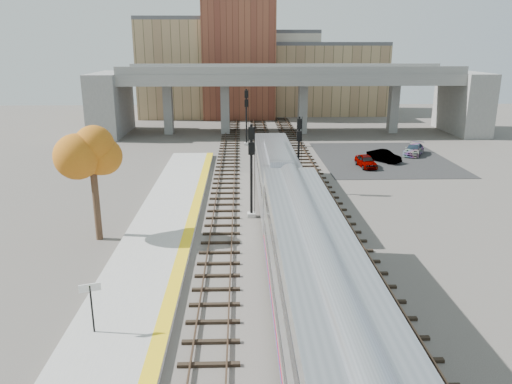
# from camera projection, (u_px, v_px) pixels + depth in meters

# --- Properties ---
(ground) EXTENTS (160.00, 160.00, 0.00)m
(ground) POSITION_uv_depth(u_px,v_px,m) (274.00, 269.00, 28.39)
(ground) COLOR #47423D
(ground) RESTS_ON ground
(platform) EXTENTS (4.50, 60.00, 0.35)m
(platform) POSITION_uv_depth(u_px,v_px,m) (146.00, 267.00, 28.12)
(platform) COLOR #9E9E99
(platform) RESTS_ON ground
(yellow_strip) EXTENTS (0.70, 60.00, 0.01)m
(yellow_strip) POSITION_uv_depth(u_px,v_px,m) (180.00, 264.00, 28.13)
(yellow_strip) COLOR yellow
(yellow_strip) RESTS_ON platform
(tracks) EXTENTS (10.70, 95.00, 0.25)m
(tracks) POSITION_uv_depth(u_px,v_px,m) (275.00, 201.00, 40.37)
(tracks) COLOR black
(tracks) RESTS_ON ground
(overpass) EXTENTS (54.00, 12.00, 9.50)m
(overpass) POSITION_uv_depth(u_px,v_px,m) (288.00, 92.00, 69.99)
(overpass) COLOR slate
(overpass) RESTS_ON ground
(buildings_far) EXTENTS (43.00, 21.00, 20.60)m
(buildings_far) POSITION_uv_depth(u_px,v_px,m) (257.00, 69.00, 89.96)
(buildings_far) COLOR tan
(buildings_far) RESTS_ON ground
(parking_lot) EXTENTS (14.00, 18.00, 0.04)m
(parking_lot) POSITION_uv_depth(u_px,v_px,m) (383.00, 158.00, 55.63)
(parking_lot) COLOR black
(parking_lot) RESTS_ON ground
(locomotive) EXTENTS (3.02, 19.05, 4.10)m
(locomotive) POSITION_uv_depth(u_px,v_px,m) (276.00, 174.00, 39.95)
(locomotive) COLOR #A8AAB2
(locomotive) RESTS_ON ground
(coach) EXTENTS (3.03, 25.00, 5.00)m
(coach) POSITION_uv_depth(u_px,v_px,m) (321.00, 315.00, 18.14)
(coach) COLOR #A8AAB2
(coach) RESTS_ON ground
(signal_mast_near) EXTENTS (0.60, 0.64, 6.86)m
(signal_mast_near) POSITION_uv_depth(u_px,v_px,m) (251.00, 173.00, 35.88)
(signal_mast_near) COLOR #9E9E99
(signal_mast_near) RESTS_ON ground
(signal_mast_mid) EXTENTS (0.60, 0.64, 6.55)m
(signal_mast_mid) POSITION_uv_depth(u_px,v_px,m) (298.00, 157.00, 41.86)
(signal_mast_mid) COLOR #9E9E99
(signal_mast_mid) RESTS_ON ground
(signal_mast_far) EXTENTS (0.60, 0.64, 6.98)m
(signal_mast_far) POSITION_uv_depth(u_px,v_px,m) (246.00, 118.00, 61.97)
(signal_mast_far) COLOR #9E9E99
(signal_mast_far) RESTS_ON ground
(station_sign) EXTENTS (0.87, 0.33, 2.27)m
(station_sign) POSITION_uv_depth(u_px,v_px,m) (91.00, 298.00, 21.08)
(station_sign) COLOR black
(station_sign) RESTS_ON platform
(tree) EXTENTS (3.60, 3.60, 7.40)m
(tree) POSITION_uv_depth(u_px,v_px,m) (92.00, 157.00, 31.15)
(tree) COLOR #382619
(tree) RESTS_ON ground
(car_a) EXTENTS (1.85, 3.87, 1.27)m
(car_a) POSITION_uv_depth(u_px,v_px,m) (366.00, 161.00, 51.41)
(car_a) COLOR #99999E
(car_a) RESTS_ON parking_lot
(car_b) EXTENTS (3.38, 3.86, 1.26)m
(car_b) POSITION_uv_depth(u_px,v_px,m) (384.00, 156.00, 53.80)
(car_b) COLOR #99999E
(car_b) RESTS_ON parking_lot
(car_c) EXTENTS (3.68, 4.72, 1.28)m
(car_c) POSITION_uv_depth(u_px,v_px,m) (414.00, 149.00, 57.13)
(car_c) COLOR #99999E
(car_c) RESTS_ON parking_lot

